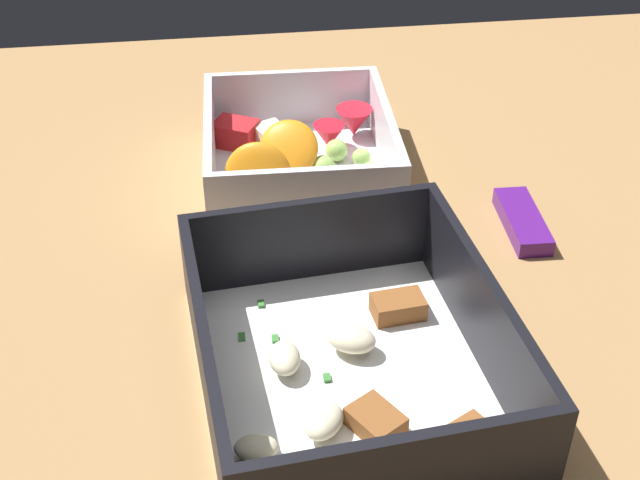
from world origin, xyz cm
name	(u,v)px	position (x,y,z in cm)	size (l,w,h in cm)	color
table_surface	(346,283)	(0.00, 0.00, 1.00)	(80.00, 80.00, 2.00)	#9E7547
pasta_container	(349,363)	(10.49, -1.57, 3.96)	(21.07, 17.81, 6.27)	white
fruit_bowl	(299,154)	(-12.29, -1.62, 3.87)	(16.25, 14.47, 5.66)	white
candy_bar	(522,221)	(-3.18, 13.04, 2.60)	(7.00, 2.40, 1.20)	#51197A
paper_cup_liner	(269,104)	(-23.12, -2.94, 2.71)	(3.41, 3.41, 1.41)	white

